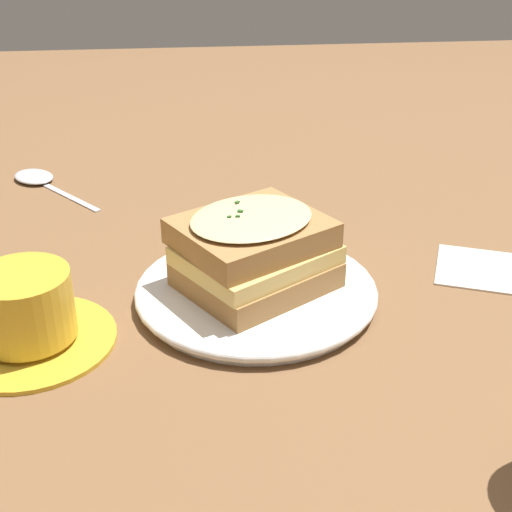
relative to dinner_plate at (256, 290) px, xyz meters
name	(u,v)px	position (x,y,z in m)	size (l,w,h in m)	color
ground_plane	(231,300)	(-0.02, 0.00, -0.01)	(2.40, 2.40, 0.00)	brown
dinner_plate	(256,290)	(0.00, 0.00, 0.00)	(0.23, 0.23, 0.02)	white
sandwich	(254,251)	(0.00, 0.00, 0.04)	(0.17, 0.17, 0.08)	#A37542
teacup_with_saucer	(26,314)	(-0.21, -0.05, 0.02)	(0.15, 0.15, 0.07)	gold
spoon	(38,179)	(-0.26, 0.33, 0.00)	(0.14, 0.16, 0.01)	silver
napkin	(491,270)	(0.25, 0.03, -0.01)	(0.11, 0.09, 0.00)	silver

